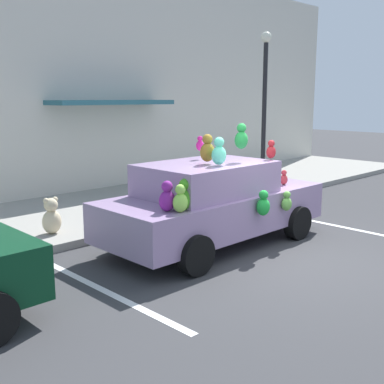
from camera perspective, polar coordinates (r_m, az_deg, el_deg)
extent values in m
plane|color=#38383A|center=(8.37, 11.35, -7.73)|extent=(60.00, 60.00, 0.00)
cube|color=gray|center=(11.77, -9.15, -1.76)|extent=(24.00, 4.00, 0.15)
cube|color=beige|center=(13.31, -15.09, 13.03)|extent=(24.00, 0.30, 6.40)
cube|color=#2D6472|center=(13.44, -9.53, 10.46)|extent=(3.60, 1.10, 0.12)
cube|color=silver|center=(10.91, 14.43, -3.40)|extent=(0.12, 3.60, 0.01)
cube|color=silver|center=(7.00, -10.29, -11.48)|extent=(0.12, 3.60, 0.01)
cube|color=#997CA6|center=(8.83, 2.73, -2.17)|extent=(4.45, 1.78, 0.68)
cube|color=#997CA6|center=(8.55, 1.75, 1.64)|extent=(2.31, 1.57, 0.56)
cylinder|color=black|center=(10.48, 4.28, -1.87)|extent=(0.64, 0.22, 0.64)
cylinder|color=black|center=(9.44, 12.44, -3.57)|extent=(0.64, 0.22, 0.64)
cylinder|color=black|center=(8.66, -7.91, -4.74)|extent=(0.64, 0.22, 0.64)
cylinder|color=black|center=(7.37, 0.46, -7.50)|extent=(0.64, 0.22, 0.64)
ellipsoid|color=#C14C5E|center=(9.63, 8.86, 1.79)|extent=(0.25, 0.20, 0.30)
sphere|color=#C14C5E|center=(9.60, 8.90, 2.99)|extent=(0.16, 0.16, 0.16)
ellipsoid|color=#DF228C|center=(8.96, 0.95, 5.53)|extent=(0.16, 0.13, 0.19)
sphere|color=#DF228C|center=(8.95, 0.95, 6.36)|extent=(0.10, 0.10, 0.10)
ellipsoid|color=#6423A9|center=(9.70, 9.72, 1.86)|extent=(0.26, 0.21, 0.31)
sphere|color=#6423A9|center=(9.67, 9.77, 3.09)|extent=(0.16, 0.16, 0.16)
ellipsoid|color=#4EAF27|center=(7.33, -0.84, -0.86)|extent=(0.28, 0.23, 0.34)
sphere|color=#4EAF27|center=(7.28, -0.85, 0.92)|extent=(0.18, 0.18, 0.18)
ellipsoid|color=#4765AC|center=(8.19, -3.84, 0.05)|extent=(0.20, 0.16, 0.23)
sphere|color=#4765AC|center=(8.16, -3.85, 1.16)|extent=(0.13, 0.13, 0.13)
ellipsoid|color=#A0E853|center=(7.18, -1.40, -1.28)|extent=(0.25, 0.20, 0.29)
sphere|color=#A0E853|center=(7.14, -1.41, 0.30)|extent=(0.16, 0.16, 0.16)
ellipsoid|color=#8E3D14|center=(10.64, 7.10, 2.59)|extent=(0.21, 0.17, 0.25)
sphere|color=#8E3D14|center=(10.62, 7.13, 3.51)|extent=(0.13, 0.13, 0.13)
ellipsoid|color=green|center=(8.63, 5.87, 6.15)|extent=(0.26, 0.22, 0.31)
sphere|color=green|center=(8.62, 5.90, 7.57)|extent=(0.17, 0.17, 0.17)
ellipsoid|color=red|center=(9.02, 9.37, 4.70)|extent=(0.20, 0.16, 0.23)
sphere|color=red|center=(9.01, 9.40, 5.72)|extent=(0.13, 0.13, 0.13)
ellipsoid|color=green|center=(8.26, 8.45, -1.76)|extent=(0.26, 0.21, 0.30)
sphere|color=green|center=(8.22, 8.50, -0.34)|extent=(0.16, 0.16, 0.16)
ellipsoid|color=#62ECB8|center=(8.11, 3.21, 4.37)|extent=(0.27, 0.22, 0.32)
sphere|color=#62ECB8|center=(8.08, 3.23, 5.92)|extent=(0.17, 0.17, 0.17)
ellipsoid|color=olive|center=(8.28, 1.84, 4.74)|extent=(0.28, 0.23, 0.33)
sphere|color=olive|center=(8.26, 1.85, 6.29)|extent=(0.18, 0.18, 0.18)
ellipsoid|color=#B33237|center=(9.64, 10.84, 1.45)|extent=(0.17, 0.14, 0.20)
sphere|color=#B33237|center=(9.62, 10.87, 2.27)|extent=(0.11, 0.11, 0.11)
ellipsoid|color=#6261E8|center=(8.88, 9.14, 0.84)|extent=(0.21, 0.17, 0.25)
sphere|color=#6261E8|center=(8.85, 9.17, 1.92)|extent=(0.13, 0.13, 0.13)
ellipsoid|color=#88248F|center=(7.24, -2.96, -1.06)|extent=(0.27, 0.22, 0.32)
sphere|color=#88248F|center=(7.20, -2.98, 0.66)|extent=(0.17, 0.17, 0.17)
ellipsoid|color=#BF2DDA|center=(9.47, 5.19, 1.56)|extent=(0.21, 0.17, 0.24)
sphere|color=#BF2DDA|center=(9.44, 5.20, 2.57)|extent=(0.13, 0.13, 0.13)
ellipsoid|color=#6CB34B|center=(8.86, 11.17, -1.41)|extent=(0.21, 0.17, 0.25)
sphere|color=#6CB34B|center=(8.83, 11.21, -0.32)|extent=(0.13, 0.13, 0.13)
ellipsoid|color=beige|center=(9.42, -16.30, -3.42)|extent=(0.37, 0.31, 0.46)
sphere|color=beige|center=(9.35, -16.41, -1.48)|extent=(0.26, 0.26, 0.26)
sphere|color=beige|center=(9.29, -16.94, -1.01)|extent=(0.11, 0.11, 0.11)
sphere|color=beige|center=(9.37, -15.96, -0.85)|extent=(0.11, 0.11, 0.11)
cylinder|color=black|center=(13.10, 8.53, 8.55)|extent=(0.12, 0.12, 3.92)
sphere|color=#EAEACC|center=(13.18, 8.81, 17.71)|extent=(0.28, 0.28, 0.28)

